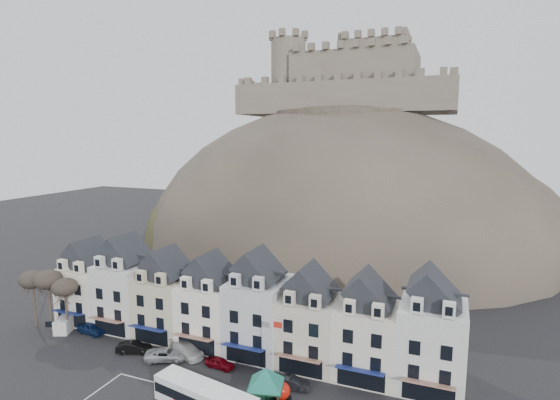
# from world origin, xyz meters

# --- Properties ---
(townhouse_terrace) EXTENTS (54.40, 9.35, 11.80)m
(townhouse_terrace) POSITION_xyz_m (0.15, 15.97, 5.30)
(townhouse_terrace) COLOR white
(townhouse_terrace) RESTS_ON ground
(castle_hill) EXTENTS (100.00, 76.00, 68.00)m
(castle_hill) POSITION_xyz_m (1.25, 68.95, 0.11)
(castle_hill) COLOR #36312A
(castle_hill) RESTS_ON ground
(castle) EXTENTS (50.20, 22.20, 22.00)m
(castle) POSITION_xyz_m (0.51, 75.93, 40.19)
(castle) COLOR #695B50
(castle) RESTS_ON ground
(tree_left_far) EXTENTS (3.61, 3.61, 8.24)m
(tree_left_far) POSITION_xyz_m (-29.00, 10.50, 6.90)
(tree_left_far) COLOR #322820
(tree_left_far) RESTS_ON ground
(tree_left_mid) EXTENTS (3.78, 3.78, 8.64)m
(tree_left_mid) POSITION_xyz_m (-26.00, 10.50, 7.24)
(tree_left_mid) COLOR #322820
(tree_left_mid) RESTS_ON ground
(tree_left_near) EXTENTS (3.43, 3.43, 7.84)m
(tree_left_near) POSITION_xyz_m (-23.00, 10.50, 6.55)
(tree_left_near) COLOR #322820
(tree_left_near) RESTS_ON ground
(bus) EXTENTS (11.54, 4.66, 3.18)m
(bus) POSITION_xyz_m (3.93, 2.04, 1.76)
(bus) COLOR #262628
(bus) RESTS_ON ground
(bus_shelter) EXTENTS (6.60, 6.60, 4.32)m
(bus_shelter) POSITION_xyz_m (8.88, 5.32, 3.36)
(bus_shelter) COLOR #103121
(bus_shelter) RESTS_ON ground
(red_buoy) EXTENTS (1.77, 1.77, 2.19)m
(red_buoy) POSITION_xyz_m (10.00, 6.77, 1.12)
(red_buoy) COLOR black
(red_buoy) RESTS_ON ground
(flagpole) EXTENTS (1.10, 0.11, 7.62)m
(flagpole) POSITION_xyz_m (8.09, 9.28, 4.35)
(flagpole) COLOR silver
(flagpole) RESTS_ON ground
(white_van) EXTENTS (3.43, 4.64, 1.94)m
(white_van) POSITION_xyz_m (-24.18, 11.35, 0.97)
(white_van) COLOR silver
(white_van) RESTS_ON ground
(car_navy) EXTENTS (4.61, 2.31, 1.51)m
(car_navy) POSITION_xyz_m (-20.00, 11.66, 0.75)
(car_navy) COLOR #0E1E47
(car_navy) RESTS_ON ground
(car_black) EXTENTS (4.49, 2.86, 1.40)m
(car_black) POSITION_xyz_m (-10.91, 9.50, 0.70)
(car_black) COLOR black
(car_black) RESTS_ON ground
(car_silver) EXTENTS (5.43, 4.14, 1.39)m
(car_silver) POSITION_xyz_m (-6.12, 9.50, 0.69)
(car_silver) COLOR #A5A9AD
(car_silver) RESTS_ON ground
(car_white) EXTENTS (5.70, 4.05, 1.53)m
(car_white) POSITION_xyz_m (-4.40, 11.38, 0.77)
(car_white) COLOR silver
(car_white) RESTS_ON ground
(car_maroon) EXTENTS (3.71, 1.76, 1.22)m
(car_maroon) POSITION_xyz_m (0.80, 10.38, 0.61)
(car_maroon) COLOR #5F050F
(car_maroon) RESTS_ON ground
(car_charcoal) EXTENTS (4.20, 2.01, 1.33)m
(car_charcoal) POSITION_xyz_m (10.00, 9.50, 0.66)
(car_charcoal) COLOR black
(car_charcoal) RESTS_ON ground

